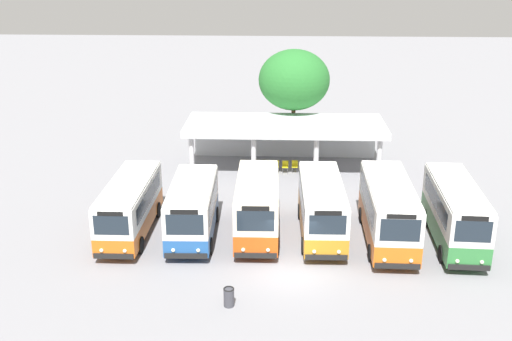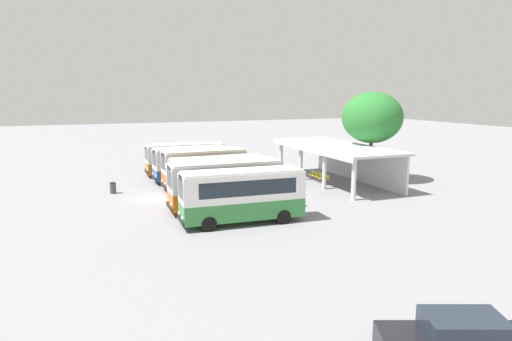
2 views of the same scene
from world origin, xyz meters
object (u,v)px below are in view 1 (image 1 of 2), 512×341
at_px(waiting_chair_second_from_end, 266,165).
at_px(litter_bin_apron, 229,297).
at_px(waiting_chair_fifth_seat, 295,165).
at_px(city_bus_fourth_amber, 322,206).
at_px(city_bus_second_in_row, 193,208).
at_px(city_bus_nearest_orange, 130,205).
at_px(city_bus_middle_cream, 257,205).
at_px(waiting_chair_middle_seat, 276,165).
at_px(city_bus_fifth_blue, 388,210).
at_px(city_bus_far_end_green, 455,211).
at_px(waiting_chair_end_by_column, 257,165).
at_px(waiting_chair_fourth_seat, 285,166).

height_order(waiting_chair_second_from_end, litter_bin_apron, litter_bin_apron).
bearing_deg(waiting_chair_fifth_seat, city_bus_fourth_amber, -82.95).
bearing_deg(city_bus_second_in_row, waiting_chair_fifth_seat, 61.66).
bearing_deg(waiting_chair_fifth_seat, city_bus_nearest_orange, -131.71).
bearing_deg(city_bus_middle_cream, waiting_chair_middle_seat, 85.01).
height_order(city_bus_nearest_orange, city_bus_fifth_blue, city_bus_fifth_blue).
bearing_deg(city_bus_fifth_blue, city_bus_far_end_green, -0.67).
height_order(city_bus_fifth_blue, city_bus_far_end_green, city_bus_fifth_blue).
bearing_deg(waiting_chair_end_by_column, city_bus_nearest_orange, -122.38).
relative_size(city_bus_second_in_row, waiting_chair_middle_seat, 7.89).
bearing_deg(waiting_chair_second_from_end, waiting_chair_middle_seat, 0.30).
distance_m(city_bus_middle_cream, waiting_chair_middle_seat, 10.64).
bearing_deg(waiting_chair_end_by_column, waiting_chair_fourth_seat, -1.83).
xyz_separation_m(city_bus_middle_cream, city_bus_fifth_blue, (7.13, -0.39, 0.03)).
height_order(city_bus_nearest_orange, city_bus_fourth_amber, city_bus_fourth_amber).
distance_m(city_bus_second_in_row, waiting_chair_middle_seat, 11.78).
height_order(city_bus_far_end_green, waiting_chair_second_from_end, city_bus_far_end_green).
distance_m(city_bus_far_end_green, waiting_chair_end_by_column, 15.69).
distance_m(city_bus_fourth_amber, litter_bin_apron, 8.89).
distance_m(city_bus_second_in_row, waiting_chair_end_by_column, 11.33).
bearing_deg(city_bus_middle_cream, waiting_chair_second_from_end, 88.72).
bearing_deg(waiting_chair_end_by_column, city_bus_fifth_blue, -55.20).
bearing_deg(litter_bin_apron, city_bus_middle_cream, 82.34).
relative_size(waiting_chair_middle_seat, litter_bin_apron, 0.96).
height_order(city_bus_fourth_amber, waiting_chair_fourth_seat, city_bus_fourth_amber).
xyz_separation_m(city_bus_second_in_row, city_bus_fourth_amber, (7.14, 0.50, 0.01)).
relative_size(city_bus_second_in_row, waiting_chair_end_by_column, 7.89).
bearing_deg(waiting_chair_fifth_seat, city_bus_fifth_blue, -66.10).
relative_size(city_bus_nearest_orange, city_bus_middle_cream, 1.10).
xyz_separation_m(city_bus_second_in_row, waiting_chair_fifth_seat, (5.85, 10.86, -1.23)).
xyz_separation_m(city_bus_fourth_amber, waiting_chair_fourth_seat, (-1.96, 10.26, -1.24)).
distance_m(city_bus_middle_cream, waiting_chair_second_from_end, 10.60).
xyz_separation_m(city_bus_fourth_amber, waiting_chair_second_from_end, (-3.33, 10.32, -1.24)).
bearing_deg(city_bus_middle_cream, waiting_chair_end_by_column, 92.45).
distance_m(city_bus_middle_cream, city_bus_far_end_green, 10.71).
xyz_separation_m(city_bus_nearest_orange, waiting_chair_end_by_column, (6.69, 10.54, -1.19)).
height_order(city_bus_far_end_green, waiting_chair_middle_seat, city_bus_far_end_green).
height_order(city_bus_middle_cream, waiting_chair_middle_seat, city_bus_middle_cream).
height_order(city_bus_far_end_green, waiting_chair_fifth_seat, city_bus_far_end_green).
bearing_deg(waiting_chair_fifth_seat, city_bus_second_in_row, -118.34).
height_order(city_bus_fifth_blue, waiting_chair_second_from_end, city_bus_fifth_blue).
bearing_deg(waiting_chair_middle_seat, city_bus_nearest_orange, -127.38).
distance_m(city_bus_fifth_blue, waiting_chair_fourth_seat, 12.25).
distance_m(waiting_chair_middle_seat, waiting_chair_fourth_seat, 0.69).
relative_size(city_bus_fourth_amber, city_bus_fifth_blue, 0.95).
height_order(waiting_chair_end_by_column, waiting_chair_fourth_seat, same).
distance_m(city_bus_far_end_green, litter_bin_apron, 13.64).
relative_size(city_bus_far_end_green, waiting_chair_middle_seat, 9.05).
bearing_deg(city_bus_far_end_green, city_bus_fifth_blue, 179.33).
relative_size(city_bus_nearest_orange, litter_bin_apron, 8.54).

